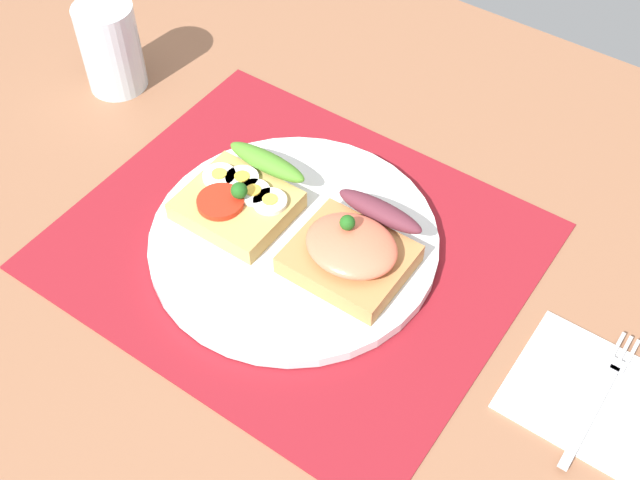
# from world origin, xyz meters

# --- Properties ---
(ground_plane) EXTENTS (1.20, 0.90, 0.03)m
(ground_plane) POSITION_xyz_m (0.00, 0.00, -0.02)
(ground_plane) COLOR #8B5B3F
(placemat) EXTENTS (0.42, 0.36, 0.00)m
(placemat) POSITION_xyz_m (0.00, 0.00, 0.00)
(placemat) COLOR maroon
(placemat) RESTS_ON ground_plane
(plate) EXTENTS (0.27, 0.27, 0.01)m
(plate) POSITION_xyz_m (0.00, 0.00, 0.01)
(plate) COLOR white
(plate) RESTS_ON placemat
(sandwich_egg_tomato) EXTENTS (0.10, 0.10, 0.04)m
(sandwich_egg_tomato) POSITION_xyz_m (-0.06, 0.00, 0.03)
(sandwich_egg_tomato) COLOR tan
(sandwich_egg_tomato) RESTS_ON plate
(sandwich_salmon) EXTENTS (0.10, 0.10, 0.05)m
(sandwich_salmon) POSITION_xyz_m (0.06, 0.01, 0.03)
(sandwich_salmon) COLOR #B37B45
(sandwich_salmon) RESTS_ON plate
(napkin) EXTENTS (0.13, 0.11, 0.01)m
(napkin) POSITION_xyz_m (0.30, 0.01, 0.00)
(napkin) COLOR white
(napkin) RESTS_ON ground_plane
(fork) EXTENTS (0.02, 0.14, 0.00)m
(fork) POSITION_xyz_m (0.30, 0.01, 0.01)
(fork) COLOR #B7B7BC
(fork) RESTS_ON napkin
(drinking_glass) EXTENTS (0.07, 0.07, 0.10)m
(drinking_glass) POSITION_xyz_m (-0.31, 0.08, 0.05)
(drinking_glass) COLOR silver
(drinking_glass) RESTS_ON ground_plane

